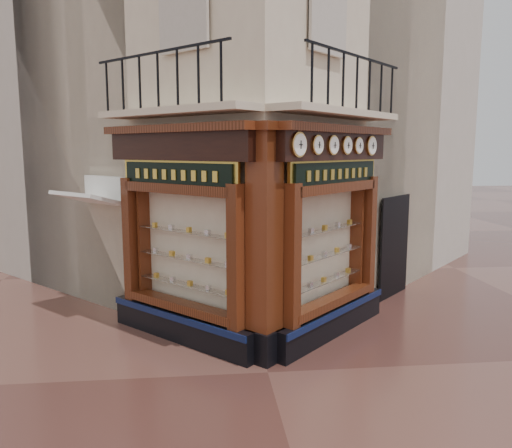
{
  "coord_description": "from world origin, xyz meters",
  "views": [
    {
      "loc": [
        -0.98,
        -7.5,
        3.53
      ],
      "look_at": [
        0.02,
        2.0,
        2.12
      ],
      "focal_mm": 35.0,
      "sensor_mm": 36.0,
      "label": 1
    }
  ],
  "objects": [
    {
      "name": "signboard_right",
      "position": [
        1.46,
        1.51,
        3.1
      ],
      "size": [
        2.16,
        2.16,
        0.58
      ],
      "rotation": [
        0.0,
        0.0,
        0.79
      ],
      "color": "gold",
      "rests_on": "ground"
    },
    {
      "name": "clock_e",
      "position": [
        1.98,
        1.87,
        3.62
      ],
      "size": [
        0.26,
        0.26,
        0.32
      ],
      "rotation": [
        0.0,
        0.0,
        0.79
      ],
      "color": "gold",
      "rests_on": "ground"
    },
    {
      "name": "clock_a",
      "position": [
        0.55,
        0.44,
        3.62
      ],
      "size": [
        0.32,
        0.32,
        0.41
      ],
      "rotation": [
        0.0,
        0.0,
        0.79
      ],
      "color": "gold",
      "rests_on": "ground"
    },
    {
      "name": "neighbour_right",
      "position": [
        2.47,
        8.63,
        5.5
      ],
      "size": [
        11.31,
        11.31,
        11.0
      ],
      "primitive_type": "cube",
      "rotation": [
        0.0,
        0.0,
        0.79
      ],
      "color": "beige",
      "rests_on": "ground"
    },
    {
      "name": "clock_d",
      "position": [
        1.66,
        1.55,
        3.62
      ],
      "size": [
        0.27,
        0.27,
        0.34
      ],
      "rotation": [
        0.0,
        0.0,
        0.79
      ],
      "color": "gold",
      "rests_on": "ground"
    },
    {
      "name": "clock_b",
      "position": [
        0.94,
        0.84,
        3.62
      ],
      "size": [
        0.27,
        0.27,
        0.34
      ],
      "rotation": [
        0.0,
        0.0,
        0.79
      ],
      "color": "gold",
      "rests_on": "ground"
    },
    {
      "name": "ground",
      "position": [
        0.0,
        0.0,
        0.0
      ],
      "size": [
        80.0,
        80.0,
        0.0
      ],
      "primitive_type": "plane",
      "color": "#482721",
      "rests_on": "ground"
    },
    {
      "name": "shopfront_left",
      "position": [
        -1.41,
        1.57,
        1.98
      ],
      "size": [
        2.86,
        2.86,
        3.98
      ],
      "rotation": [
        0.0,
        0.0,
        2.36
      ],
      "color": "black",
      "rests_on": "ground"
    },
    {
      "name": "shopfront_right",
      "position": [
        1.41,
        1.57,
        1.98
      ],
      "size": [
        2.86,
        2.86,
        3.98
      ],
      "rotation": [
        0.0,
        0.0,
        0.79
      ],
      "color": "black",
      "rests_on": "ground"
    },
    {
      "name": "main_building",
      "position": [
        0.0,
        6.16,
        6.0
      ],
      "size": [
        11.31,
        11.31,
        12.0
      ],
      "primitive_type": "cube",
      "rotation": [
        0.0,
        0.0,
        0.79
      ],
      "color": "beige",
      "rests_on": "ground"
    },
    {
      "name": "corner_pilaster",
      "position": [
        0.0,
        0.5,
        1.95
      ],
      "size": [
        0.85,
        0.85,
        3.98
      ],
      "rotation": [
        0.0,
        0.0,
        0.79
      ],
      "color": "black",
      "rests_on": "ground"
    },
    {
      "name": "clock_c",
      "position": [
        1.31,
        1.2,
        3.62
      ],
      "size": [
        0.28,
        0.28,
        0.35
      ],
      "rotation": [
        0.0,
        0.0,
        0.79
      ],
      "color": "gold",
      "rests_on": "ground"
    },
    {
      "name": "clock_f",
      "position": [
        2.36,
        2.26,
        3.62
      ],
      "size": [
        0.31,
        0.31,
        0.39
      ],
      "rotation": [
        0.0,
        0.0,
        0.79
      ],
      "color": "gold",
      "rests_on": "ground"
    },
    {
      "name": "signboard_left",
      "position": [
        -1.46,
        1.51,
        3.1
      ],
      "size": [
        2.12,
        2.12,
        0.57
      ],
      "rotation": [
        0.0,
        0.0,
        2.36
      ],
      "color": "gold",
      "rests_on": "ground"
    },
    {
      "name": "neighbour_left",
      "position": [
        -2.47,
        8.63,
        5.5
      ],
      "size": [
        11.31,
        11.31,
        11.0
      ],
      "primitive_type": "cube",
      "rotation": [
        0.0,
        0.0,
        0.79
      ],
      "color": "beige",
      "rests_on": "ground"
    },
    {
      "name": "balcony",
      "position": [
        0.0,
        1.49,
        4.22
      ],
      "size": [
        5.94,
        2.97,
        1.03
      ],
      "color": "beige",
      "rests_on": "ground"
    },
    {
      "name": "awning",
      "position": [
        -3.38,
        3.17,
        0.0
      ],
      "size": [
        1.74,
        1.74,
        0.33
      ],
      "primitive_type": null,
      "rotation": [
        0.28,
        0.0,
        2.36
      ],
      "color": "white",
      "rests_on": "ground"
    }
  ]
}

